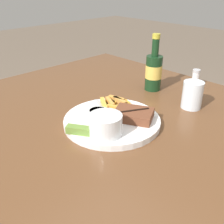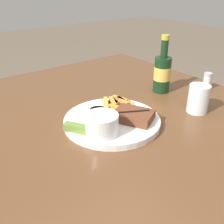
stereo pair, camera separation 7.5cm
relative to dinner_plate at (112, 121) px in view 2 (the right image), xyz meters
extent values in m
cube|color=brown|center=(0.00, 0.00, -0.03)|extent=(1.18, 1.05, 0.04)
cylinder|color=brown|center=(-0.53, 0.47, -0.41)|extent=(0.06, 0.06, 0.72)
cylinder|color=white|center=(0.00, 0.00, 0.00)|extent=(0.28, 0.28, 0.01)
cylinder|color=white|center=(0.00, 0.00, 0.01)|extent=(0.28, 0.28, 0.00)
cube|color=brown|center=(0.04, 0.04, 0.02)|extent=(0.13, 0.12, 0.03)
cube|color=black|center=(0.04, 0.04, 0.04)|extent=(0.05, 0.08, 0.00)
cube|color=gold|center=(-0.01, 0.05, 0.01)|extent=(0.06, 0.04, 0.01)
cube|color=gold|center=(-0.07, 0.06, 0.01)|extent=(0.04, 0.05, 0.01)
cube|color=gold|center=(-0.06, 0.04, 0.01)|extent=(0.03, 0.08, 0.01)
cube|color=gold|center=(-0.04, 0.08, 0.03)|extent=(0.06, 0.02, 0.01)
cube|color=gold|center=(-0.04, 0.03, 0.01)|extent=(0.08, 0.03, 0.01)
cube|color=orange|center=(-0.07, 0.07, 0.01)|extent=(0.03, 0.06, 0.01)
cube|color=gold|center=(-0.06, 0.02, 0.03)|extent=(0.07, 0.05, 0.01)
cube|color=gold|center=(-0.08, 0.07, 0.01)|extent=(0.05, 0.04, 0.01)
cube|color=gold|center=(-0.06, 0.08, 0.03)|extent=(0.06, 0.02, 0.01)
cube|color=gold|center=(-0.01, 0.03, 0.03)|extent=(0.07, 0.04, 0.01)
cube|color=gold|center=(-0.02, 0.09, 0.01)|extent=(0.06, 0.04, 0.01)
cube|color=orange|center=(-0.06, 0.05, 0.01)|extent=(0.05, 0.07, 0.01)
cube|color=gold|center=(-0.07, 0.05, 0.01)|extent=(0.05, 0.04, 0.01)
cube|color=gold|center=(-0.04, 0.01, 0.01)|extent=(0.06, 0.04, 0.01)
cube|color=gold|center=(-0.06, 0.05, 0.03)|extent=(0.06, 0.04, 0.01)
cylinder|color=white|center=(0.05, -0.07, 0.04)|extent=(0.09, 0.09, 0.05)
cylinder|color=beige|center=(0.05, -0.07, 0.06)|extent=(0.08, 0.08, 0.01)
cylinder|color=silver|center=(-0.03, -0.03, 0.02)|extent=(0.05, 0.05, 0.03)
cylinder|color=#C67A4C|center=(-0.03, -0.03, 0.03)|extent=(0.05, 0.05, 0.01)
cube|color=olive|center=(0.01, -0.11, 0.02)|extent=(0.08, 0.06, 0.02)
cube|color=#B7B7BC|center=(-0.08, 0.03, 0.01)|extent=(0.10, 0.05, 0.00)
cube|color=#B7B7BC|center=(-0.02, 0.00, 0.01)|extent=(0.03, 0.01, 0.00)
cube|color=#B7B7BC|center=(-0.01, 0.01, 0.01)|extent=(0.03, 0.01, 0.00)
cube|color=#B7B7BC|center=(-0.01, 0.01, 0.01)|extent=(0.03, 0.01, 0.00)
cube|color=#B7B7BC|center=(0.03, 0.07, 0.01)|extent=(0.03, 0.11, 0.00)
cube|color=black|center=(0.02, -0.01, 0.01)|extent=(0.02, 0.06, 0.01)
cylinder|color=#143319|center=(-0.08, 0.29, 0.06)|extent=(0.06, 0.06, 0.13)
cylinder|color=gold|center=(-0.08, 0.29, 0.06)|extent=(0.06, 0.06, 0.05)
cylinder|color=#143319|center=(-0.08, 0.29, 0.15)|extent=(0.03, 0.03, 0.06)
cylinder|color=gold|center=(-0.08, 0.29, 0.19)|extent=(0.03, 0.03, 0.02)
cylinder|color=silver|center=(0.10, 0.26, 0.04)|extent=(0.07, 0.07, 0.09)
cylinder|color=white|center=(0.01, 0.44, 0.02)|extent=(0.03, 0.03, 0.05)
cylinder|color=#B7B7BC|center=(0.01, 0.44, 0.05)|extent=(0.03, 0.03, 0.01)
camera|label=1|loc=(0.48, -0.46, 0.37)|focal=42.00mm
camera|label=2|loc=(0.52, -0.41, 0.37)|focal=42.00mm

